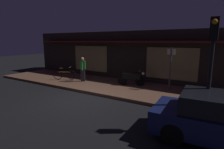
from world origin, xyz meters
The scene contains 8 objects.
ground_plane centered at (0.00, 0.00, 0.00)m, with size 60.00×60.00×0.00m, color black.
sidewalk_slab centered at (0.00, 3.00, 0.07)m, with size 18.00×4.00×0.15m, color brown.
storefront_building centered at (0.00, 6.39, 1.80)m, with size 18.00×3.30×3.60m.
motorcycle centered at (1.21, 3.57, 0.65)m, with size 1.65×0.77×0.97m.
bicycle_parked centered at (-3.67, 2.56, 0.51)m, with size 1.46×0.86×0.91m.
person_photographer centered at (-2.16, 2.82, 1.03)m, with size 0.44×0.56×1.67m.
sign_post centered at (3.45, 3.89, 1.51)m, with size 0.44×0.09×2.40m.
traffic_light_pole centered at (5.67, -0.20, 2.48)m, with size 0.24×0.33×3.60m.
Camera 1 is at (6.01, -6.46, 2.90)m, focal length 28.88 mm.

